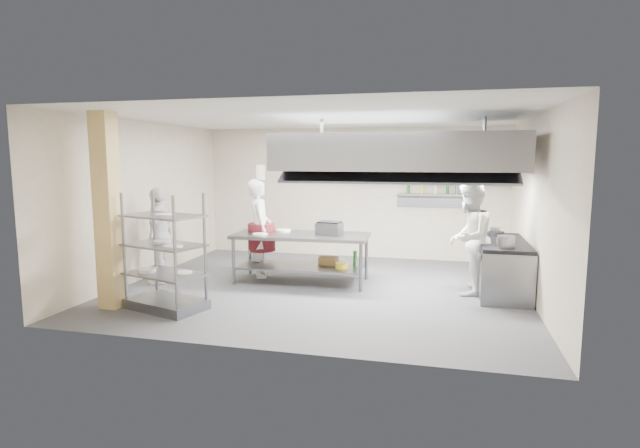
% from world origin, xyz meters
% --- Properties ---
extents(floor, '(7.00, 7.00, 0.00)m').
position_xyz_m(floor, '(0.00, 0.00, 0.00)').
color(floor, '#2D2D2F').
rests_on(floor, ground).
extents(ceiling, '(7.00, 7.00, 0.00)m').
position_xyz_m(ceiling, '(0.00, 0.00, 3.00)').
color(ceiling, silver).
rests_on(ceiling, wall_back).
extents(wall_back, '(7.00, 0.00, 7.00)m').
position_xyz_m(wall_back, '(0.00, 3.00, 1.50)').
color(wall_back, '#BDAD96').
rests_on(wall_back, ground).
extents(wall_left, '(0.00, 6.00, 6.00)m').
position_xyz_m(wall_left, '(-3.50, 0.00, 1.50)').
color(wall_left, '#BDAD96').
rests_on(wall_left, ground).
extents(wall_right, '(0.00, 6.00, 6.00)m').
position_xyz_m(wall_right, '(3.50, 0.00, 1.50)').
color(wall_right, '#BDAD96').
rests_on(wall_right, ground).
extents(column, '(0.30, 0.30, 3.00)m').
position_xyz_m(column, '(-2.90, -1.90, 1.50)').
color(column, '#D5B56D').
rests_on(column, floor).
extents(exhaust_hood, '(4.00, 2.50, 0.60)m').
position_xyz_m(exhaust_hood, '(1.30, 0.40, 2.40)').
color(exhaust_hood, gray).
rests_on(exhaust_hood, ceiling).
extents(hood_strip_a, '(1.60, 0.12, 0.04)m').
position_xyz_m(hood_strip_a, '(0.40, 0.40, 2.08)').
color(hood_strip_a, white).
rests_on(hood_strip_a, exhaust_hood).
extents(hood_strip_b, '(1.60, 0.12, 0.04)m').
position_xyz_m(hood_strip_b, '(2.20, 0.40, 2.08)').
color(hood_strip_b, white).
rests_on(hood_strip_b, exhaust_hood).
extents(wall_shelf, '(1.50, 0.28, 0.04)m').
position_xyz_m(wall_shelf, '(1.80, 2.84, 1.50)').
color(wall_shelf, gray).
rests_on(wall_shelf, wall_back).
extents(island, '(2.54, 1.14, 0.91)m').
position_xyz_m(island, '(-0.47, 0.33, 0.46)').
color(island, slate).
rests_on(island, floor).
extents(island_worktop, '(2.54, 1.14, 0.06)m').
position_xyz_m(island_worktop, '(-0.47, 0.33, 0.88)').
color(island_worktop, gray).
rests_on(island_worktop, island).
extents(island_undershelf, '(2.33, 1.02, 0.04)m').
position_xyz_m(island_undershelf, '(-0.47, 0.33, 0.30)').
color(island_undershelf, slate).
rests_on(island_undershelf, island).
extents(pass_rack, '(1.35, 1.01, 1.79)m').
position_xyz_m(pass_rack, '(-2.04, -1.77, 0.90)').
color(pass_rack, gray).
rests_on(pass_rack, floor).
extents(cooking_range, '(0.80, 2.00, 0.84)m').
position_xyz_m(cooking_range, '(3.08, 0.50, 0.42)').
color(cooking_range, slate).
rests_on(cooking_range, floor).
extents(range_top, '(0.78, 1.96, 0.06)m').
position_xyz_m(range_top, '(3.08, 0.50, 0.87)').
color(range_top, black).
rests_on(range_top, cooking_range).
extents(chef_head, '(0.71, 0.82, 1.91)m').
position_xyz_m(chef_head, '(-1.39, 0.59, 0.95)').
color(chef_head, white).
rests_on(chef_head, floor).
extents(chef_line, '(0.96, 1.10, 1.92)m').
position_xyz_m(chef_line, '(2.51, 0.24, 0.96)').
color(chef_line, white).
rests_on(chef_line, floor).
extents(chef_plating, '(0.68, 1.12, 1.78)m').
position_xyz_m(chef_plating, '(-3.00, -0.34, 0.89)').
color(chef_plating, white).
rests_on(chef_plating, floor).
extents(griddle, '(0.48, 0.40, 0.22)m').
position_xyz_m(griddle, '(0.04, 0.41, 1.02)').
color(griddle, slate).
rests_on(griddle, island_worktop).
extents(wicker_basket, '(0.36, 0.27, 0.15)m').
position_xyz_m(wicker_basket, '(0.01, 0.51, 0.39)').
color(wicker_basket, olive).
rests_on(wicker_basket, island_undershelf).
extents(stockpot, '(0.27, 0.27, 0.19)m').
position_xyz_m(stockpot, '(3.05, -0.18, 0.99)').
color(stockpot, gray).
rests_on(stockpot, range_top).
extents(plate_stack, '(0.28, 0.28, 0.05)m').
position_xyz_m(plate_stack, '(-2.04, -1.77, 0.57)').
color(plate_stack, white).
rests_on(plate_stack, pass_rack).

